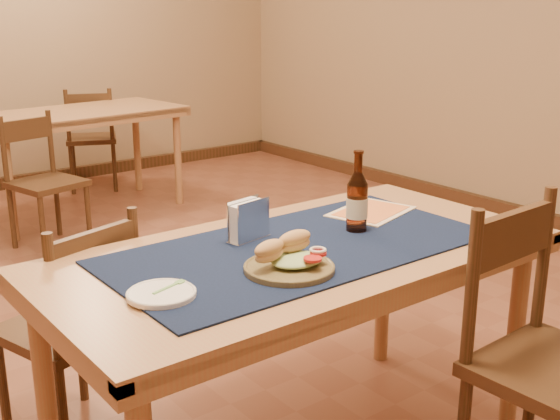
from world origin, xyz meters
TOP-DOWN VIEW (x-y plane):
  - room at (0.00, 0.00)m, footprint 6.04×7.04m
  - main_table at (0.00, -0.80)m, footprint 1.60×0.80m
  - placemat at (0.00, -0.80)m, footprint 1.20×0.60m
  - baseboard at (0.00, 0.00)m, footprint 6.00×7.00m
  - back_table at (0.59, 2.42)m, footprint 1.52×0.87m
  - chair_main_far at (-0.53, -0.25)m, footprint 0.48×0.48m
  - chair_main_near at (0.42, -1.42)m, footprint 0.45×0.45m
  - chair_back_near at (0.12, 1.86)m, footprint 0.46×0.46m
  - chair_back_far at (0.93, 3.02)m, footprint 0.51×0.51m
  - sandwich_plate at (-0.15, -0.94)m, footprint 0.26×0.26m
  - side_plate at (-0.52, -0.88)m, footprint 0.18×0.18m
  - fork at (-0.49, -0.86)m, footprint 0.11×0.05m
  - beer_bottle at (0.25, -0.79)m, footprint 0.07×0.07m
  - napkin_holder at (-0.09, -0.65)m, footprint 0.16×0.08m
  - menu_card at (0.44, -0.67)m, footprint 0.35×0.29m

SIDE VIEW (x-z plane):
  - baseboard at x=0.00m, z-range 0.00..0.10m
  - chair_back_near at x=0.12m, z-range 0.02..0.85m
  - chair_main_far at x=-0.53m, z-range 0.02..0.85m
  - chair_back_far at x=0.93m, z-range 0.02..0.86m
  - chair_main_near at x=0.42m, z-range 0.02..0.96m
  - main_table at x=0.00m, z-range 0.29..1.04m
  - back_table at x=0.59m, z-range 0.29..1.04m
  - placemat at x=0.00m, z-range 0.75..0.76m
  - menu_card at x=0.44m, z-range 0.76..0.76m
  - side_plate at x=-0.52m, z-range 0.76..0.77m
  - fork at x=-0.49m, z-range 0.77..0.77m
  - sandwich_plate at x=-0.15m, z-range 0.73..0.83m
  - napkin_holder at x=-0.09m, z-range 0.75..0.88m
  - beer_bottle at x=0.25m, z-range 0.72..0.99m
  - room at x=0.00m, z-range -0.02..2.82m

